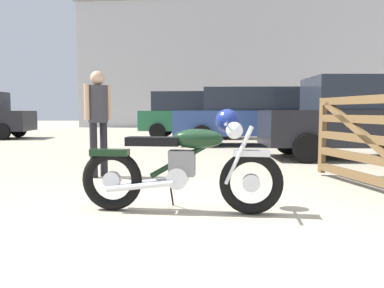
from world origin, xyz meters
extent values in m
plane|color=tan|center=(0.00, 0.00, 0.00)|extent=(80.00, 80.00, 0.00)
torus|color=black|center=(0.60, 0.22, 0.32)|extent=(0.65, 0.18, 0.64)
cylinder|color=silver|center=(0.60, 0.22, 0.32)|extent=(0.19, 0.10, 0.18)
torus|color=black|center=(-0.83, 0.38, 0.32)|extent=(0.65, 0.18, 0.64)
cylinder|color=silver|center=(-0.83, 0.38, 0.32)|extent=(0.19, 0.10, 0.18)
cube|color=silver|center=(0.60, 0.22, 0.62)|extent=(0.37, 0.17, 0.06)
cube|color=black|center=(-0.85, 0.39, 0.61)|extent=(0.41, 0.18, 0.07)
cylinder|color=silver|center=(0.48, 0.31, 0.60)|extent=(0.29, 0.07, 0.58)
cylinder|color=silver|center=(0.47, 0.16, 0.60)|extent=(0.29, 0.07, 0.58)
sphere|color=silver|center=(0.43, 0.24, 0.85)|extent=(0.17, 0.17, 0.17)
cylinder|color=silver|center=(0.35, 0.25, 0.92)|extent=(0.10, 0.62, 0.03)
sphere|color=navy|center=(0.38, 0.54, 0.94)|extent=(0.25, 0.25, 0.25)
cylinder|color=black|center=(-0.05, 0.29, 0.58)|extent=(0.76, 0.14, 0.47)
ellipsoid|color=black|center=(0.06, 0.28, 0.76)|extent=(0.54, 0.28, 0.20)
cube|color=black|center=(-0.39, 0.33, 0.73)|extent=(0.56, 0.26, 0.09)
cube|color=slate|center=(-0.10, 0.30, 0.51)|extent=(0.28, 0.21, 0.26)
cylinder|color=silver|center=(-0.14, 0.30, 0.36)|extent=(0.24, 0.22, 0.22)
cylinder|color=silver|center=(-0.50, 0.45, 0.28)|extent=(0.70, 0.14, 0.14)
cylinder|color=silver|center=(-0.52, 0.25, 0.28)|extent=(0.70, 0.14, 0.14)
cylinder|color=black|center=(-0.21, 0.48, 0.16)|extent=(0.05, 0.24, 0.33)
cube|color=brown|center=(2.11, 2.60, 0.65)|extent=(0.10, 0.11, 1.20)
cube|color=brown|center=(2.34, 1.42, 0.15)|extent=(0.55, 2.37, 0.11)
cube|color=brown|center=(2.34, 1.42, 0.41)|extent=(0.55, 2.37, 0.11)
cube|color=brown|center=(2.34, 1.42, 0.67)|extent=(0.55, 2.37, 0.11)
cube|color=brown|center=(2.34, 1.42, 0.93)|extent=(0.55, 2.37, 0.11)
cube|color=brown|center=(2.34, 1.42, 1.19)|extent=(0.55, 2.37, 0.11)
cube|color=brown|center=(2.34, 1.42, 0.65)|extent=(0.51, 2.17, 1.08)
cylinder|color=black|center=(-1.53, 2.38, 0.43)|extent=(0.12, 0.12, 0.86)
cylinder|color=black|center=(-1.40, 2.51, 0.43)|extent=(0.12, 0.12, 0.86)
cylinder|color=#333338|center=(-1.46, 2.45, 1.15)|extent=(0.30, 0.30, 0.58)
cylinder|color=tan|center=(-1.60, 2.31, 1.18)|extent=(0.08, 0.08, 0.55)
cylinder|color=tan|center=(-1.32, 2.58, 1.18)|extent=(0.08, 0.08, 0.55)
sphere|color=tan|center=(-1.46, 2.45, 1.55)|extent=(0.22, 0.22, 0.22)
cylinder|color=black|center=(0.29, 7.45, 0.32)|extent=(0.65, 0.24, 0.64)
cylinder|color=black|center=(0.36, 9.21, 0.32)|extent=(0.65, 0.24, 0.64)
cylinder|color=black|center=(3.28, 7.33, 0.32)|extent=(0.65, 0.24, 0.64)
cylinder|color=black|center=(3.36, 9.09, 0.32)|extent=(0.65, 0.24, 0.64)
cube|color=#2D4784|center=(1.82, 8.27, 0.69)|extent=(4.77, 1.95, 0.74)
cube|color=#232833|center=(2.12, 8.26, 1.40)|extent=(3.56, 1.74, 0.68)
cylinder|color=black|center=(1.28, 12.11, 0.30)|extent=(0.62, 0.25, 0.60)
cylinder|color=black|center=(1.11, 10.48, 0.30)|extent=(0.62, 0.25, 0.60)
cylinder|color=black|center=(-1.10, 12.37, 0.30)|extent=(0.62, 0.25, 0.60)
cylinder|color=black|center=(-1.28, 10.74, 0.30)|extent=(0.62, 0.25, 0.60)
cube|color=#23663D|center=(0.00, 11.43, 0.68)|extent=(4.05, 2.05, 0.76)
cube|color=#232833|center=(-0.25, 11.45, 1.42)|extent=(2.55, 1.77, 0.72)
cylinder|color=black|center=(3.99, 14.64, 0.32)|extent=(0.66, 0.30, 0.64)
cylinder|color=black|center=(3.74, 12.90, 0.32)|extent=(0.66, 0.30, 0.64)
cylinder|color=black|center=(1.03, 15.08, 0.32)|extent=(0.66, 0.30, 0.64)
cylinder|color=black|center=(0.77, 13.34, 0.32)|extent=(0.66, 0.30, 0.64)
cube|color=red|center=(2.38, 13.99, 0.69)|extent=(4.91, 2.42, 0.74)
cube|color=#232833|center=(2.08, 14.03, 1.40)|extent=(3.70, 2.09, 0.68)
cylinder|color=black|center=(-7.01, 12.02, 0.30)|extent=(0.61, 0.23, 0.60)
cylinder|color=black|center=(-6.89, 10.39, 0.30)|extent=(0.61, 0.23, 0.60)
cylinder|color=black|center=(2.33, 4.09, 0.30)|extent=(0.60, 0.19, 0.60)
cylinder|color=black|center=(2.33, 5.73, 0.30)|extent=(0.60, 0.19, 0.60)
cube|color=black|center=(3.53, 4.91, 0.68)|extent=(3.90, 1.64, 0.76)
cube|color=#232833|center=(3.78, 4.91, 1.42)|extent=(2.40, 1.52, 0.72)
cube|color=#B2B2B7|center=(5.14, 27.42, 4.00)|extent=(25.07, 15.71, 8.00)
cube|color=gray|center=(5.14, 27.42, 8.25)|extent=(25.40, 16.04, 0.50)
camera|label=1|loc=(0.01, -3.62, 1.03)|focal=36.27mm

